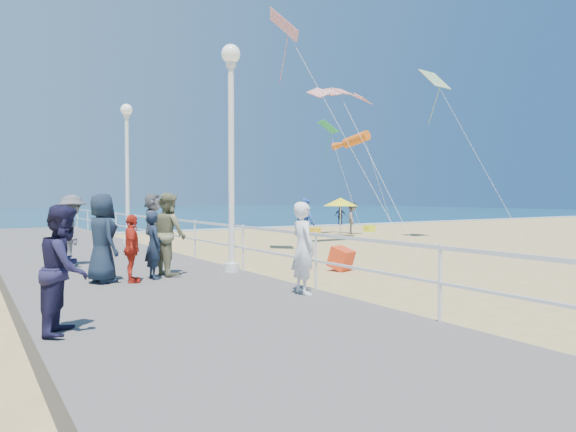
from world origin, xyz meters
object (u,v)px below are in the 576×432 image
spectator_0 (154,245)px  beach_walker_c (66,227)px  beach_walker_b (340,216)px  spectator_7 (65,269)px  lamp_post_far (127,158)px  beach_umbrella (341,202)px  beach_chair_left (314,231)px  spectator_1 (169,234)px  spectator_5 (153,222)px  lamp_post_mid (231,133)px  spectator_3 (132,249)px  woman_holding_toddler (303,248)px  beach_chair_right (369,228)px  box_kite (341,261)px  toddler_held (305,222)px  spectator_2 (72,230)px  beach_walker_a (352,218)px  spectator_4 (102,238)px

spectator_0 → beach_walker_c: 13.23m
beach_walker_b → spectator_7: bearing=95.9°
spectator_0 → lamp_post_far: bearing=-12.6°
beach_umbrella → beach_chair_left: (-0.33, 2.02, -1.71)m
spectator_1 → spectator_5: (1.34, 5.32, 0.02)m
lamp_post_mid → spectator_3: 3.54m
woman_holding_toddler → beach_chair_right: woman_holding_toddler is taller
woman_holding_toddler → box_kite: size_ratio=2.79×
toddler_held → spectator_0: (-1.89, 3.02, -0.57)m
toddler_held → spectator_2: spectator_2 is taller
beach_walker_a → beach_umbrella: 2.43m
spectator_0 → spectator_4: (-1.05, 0.09, 0.19)m
woman_holding_toddler → beach_walker_a: size_ratio=0.89×
box_kite → beach_chair_right: box_kite is taller
spectator_0 → box_kite: spectator_0 is taller
lamp_post_far → spectator_0: size_ratio=3.66×
beach_walker_a → beach_chair_right: (2.27, 1.07, -0.74)m
beach_walker_b → beach_umbrella: bearing=101.9°
beach_walker_a → beach_umbrella: (-1.86, -1.23, 0.97)m
lamp_post_far → spectator_1: lamp_post_far is taller
spectator_5 → beach_umbrella: size_ratio=0.89×
toddler_held → spectator_7: size_ratio=0.54×
beach_walker_b → beach_umbrella: size_ratio=0.70×
beach_umbrella → spectator_0: bearing=-141.0°
spectator_3 → beach_walker_c: 13.49m
woman_holding_toddler → spectator_1: 3.75m
spectator_3 → beach_chair_right: 23.37m
woman_holding_toddler → beach_chair_left: woman_holding_toddler is taller
spectator_5 → lamp_post_mid: bearing=-158.3°
spectator_0 → spectator_5: spectator_5 is taller
toddler_held → beach_walker_b: 30.55m
beach_chair_left → beach_chair_right: (4.45, 0.28, 0.00)m
lamp_post_far → beach_umbrella: 12.53m
box_kite → spectator_3: bearing=171.7°
spectator_7 → beach_walker_a: (18.30, 16.33, -0.29)m
woman_holding_toddler → spectator_7: (-4.09, -0.54, -0.01)m
box_kite → beach_umbrella: size_ratio=0.28×
spectator_4 → toddler_held: bearing=-147.6°
woman_holding_toddler → spectator_5: (0.06, 8.85, 0.11)m
spectator_4 → spectator_5: (2.84, 5.60, 0.03)m
beach_umbrella → beach_chair_left: beach_umbrella is taller
spectator_0 → box_kite: size_ratio=2.42×
beach_chair_left → woman_holding_toddler: bearing=-126.0°
spectator_3 → spectator_7: spectator_7 is taller
beach_walker_a → lamp_post_mid: bearing=168.7°
spectator_2 → woman_holding_toddler: bearing=-149.0°
box_kite → beach_walker_b: bearing=33.0°
spectator_3 → beach_walker_b: spectator_3 is taller
lamp_post_far → beach_walker_b: size_ratio=3.58×
spectator_0 → spectator_7: 4.39m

